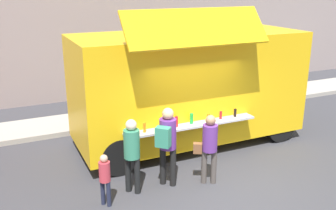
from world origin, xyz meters
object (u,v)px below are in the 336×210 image
customer_mid_with_backpack (167,139)px  child_near_queue (105,176)px  trash_bin (260,88)px  food_truck_main (189,85)px  customer_front_ordering (209,144)px  customer_rear_waiting (132,150)px

customer_mid_with_backpack → child_near_queue: 1.52m
trash_bin → food_truck_main: bearing=-151.3°
trash_bin → customer_front_ordering: bearing=-137.2°
food_truck_main → customer_front_ordering: (-0.68, -2.25, -0.70)m
trash_bin → customer_front_ordering: size_ratio=0.64×
customer_rear_waiting → child_near_queue: (-0.66, -0.26, -0.32)m
food_truck_main → customer_mid_with_backpack: food_truck_main is taller
trash_bin → customer_front_ordering: (-4.93, -4.57, 0.44)m
customer_front_ordering → food_truck_main: bearing=12.2°
customer_front_ordering → customer_mid_with_backpack: customer_mid_with_backpack is taller
customer_mid_with_backpack → food_truck_main: bearing=7.1°
food_truck_main → customer_mid_with_backpack: (-1.55, -1.97, -0.56)m
trash_bin → customer_mid_with_backpack: customer_mid_with_backpack is taller
food_truck_main → child_near_queue: bearing=-144.2°
customer_mid_with_backpack → customer_rear_waiting: 0.79m
customer_front_ordering → child_near_queue: size_ratio=1.44×
trash_bin → customer_front_ordering: customer_front_ordering is taller
food_truck_main → customer_front_ordering: food_truck_main is taller
food_truck_main → customer_front_ordering: size_ratio=3.82×
customer_front_ordering → customer_rear_waiting: size_ratio=0.97×
trash_bin → customer_mid_with_backpack: (-5.80, -4.29, 0.58)m
customer_front_ordering → customer_rear_waiting: customer_rear_waiting is taller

